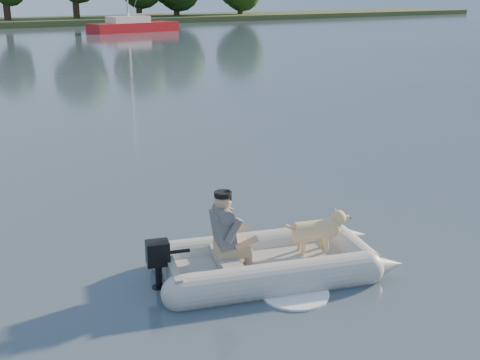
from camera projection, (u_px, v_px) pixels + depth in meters
water at (336, 282)px, 7.41m from camera, size 160.00×160.00×0.00m
dinghy at (273, 235)px, 7.52m from camera, size 5.12×4.51×1.22m
man at (225, 227)px, 7.35m from camera, size 0.77×0.71×0.94m
dog at (313, 233)px, 7.73m from camera, size 0.86×0.53×0.54m
outboard_motor at (158, 267)px, 7.21m from camera, size 0.42×0.35×0.69m
sailboat at (133, 26)px, 52.44m from camera, size 8.20×3.36×10.95m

